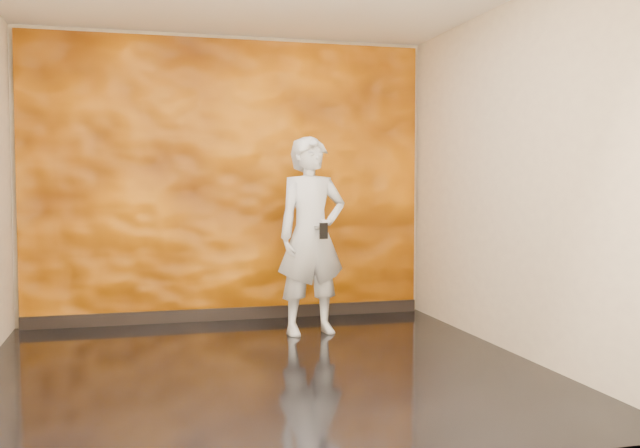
# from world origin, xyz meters

# --- Properties ---
(room) EXTENTS (4.02, 4.02, 2.81)m
(room) POSITION_xyz_m (0.00, 0.00, 1.40)
(room) COLOR black
(room) RESTS_ON ground
(feature_wall) EXTENTS (3.90, 0.06, 2.75)m
(feature_wall) POSITION_xyz_m (0.00, 1.96, 1.38)
(feature_wall) COLOR orange
(feature_wall) RESTS_ON ground
(baseboard) EXTENTS (3.90, 0.04, 0.12)m
(baseboard) POSITION_xyz_m (0.00, 1.92, 0.06)
(baseboard) COLOR black
(baseboard) RESTS_ON ground
(man) EXTENTS (0.70, 0.52, 1.77)m
(man) POSITION_xyz_m (0.63, 1.10, 0.88)
(man) COLOR #91979E
(man) RESTS_ON ground
(phone) EXTENTS (0.08, 0.03, 0.14)m
(phone) POSITION_xyz_m (0.66, 0.82, 0.94)
(phone) COLOR black
(phone) RESTS_ON man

